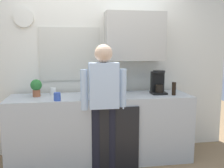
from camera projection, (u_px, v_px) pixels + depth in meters
kitchen_counter at (101, 128)px, 3.56m from camera, size 2.45×0.64×0.91m
dishwasher_panel at (117, 139)px, 3.27m from camera, size 0.56×0.02×0.82m
back_wall_assembly at (102, 61)px, 3.83m from camera, size 4.05×0.42×2.60m
coffee_maker at (158, 83)px, 3.62m from camera, size 0.20×0.20×0.33m
bottle_amber_beer at (112, 90)px, 3.29m from camera, size 0.06×0.06×0.23m
bottle_dark_sauce at (174, 89)px, 3.51m from camera, size 0.06×0.06×0.18m
bottle_green_wine at (113, 82)px, 3.71m from camera, size 0.07×0.07×0.30m
cup_yellow_cup at (117, 93)px, 3.45m from camera, size 0.07×0.07×0.08m
cup_white_mug at (53, 91)px, 3.58m from camera, size 0.08×0.08×0.10m
cup_blue_mug at (57, 97)px, 3.16m from camera, size 0.08×0.08×0.10m
mixing_bowl at (100, 91)px, 3.62m from camera, size 0.22×0.22×0.08m
potted_plant at (36, 87)px, 3.41m from camera, size 0.15×0.15×0.23m
dish_soap at (124, 87)px, 3.75m from camera, size 0.06×0.06×0.18m
storage_canister at (95, 90)px, 3.41m from camera, size 0.14×0.14×0.17m
person_at_sink at (104, 97)px, 3.19m from camera, size 0.57×0.22×1.60m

